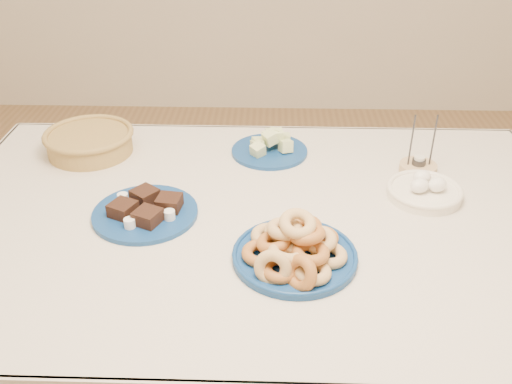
# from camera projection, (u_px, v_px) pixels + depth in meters

# --- Properties ---
(dining_table) EXTENTS (1.71, 1.11, 0.75)m
(dining_table) POSITION_uv_depth(u_px,v_px,m) (257.00, 247.00, 1.55)
(dining_table) COLOR brown
(dining_table) RESTS_ON ground
(donut_platter) EXTENTS (0.38, 0.38, 0.13)m
(donut_platter) POSITION_uv_depth(u_px,v_px,m) (295.00, 249.00, 1.31)
(donut_platter) COLOR navy
(donut_platter) RESTS_ON dining_table
(melon_plate) EXTENTS (0.25, 0.25, 0.08)m
(melon_plate) POSITION_uv_depth(u_px,v_px,m) (270.00, 147.00, 1.79)
(melon_plate) COLOR navy
(melon_plate) RESTS_ON dining_table
(brownie_plate) EXTENTS (0.34, 0.34, 0.05)m
(brownie_plate) POSITION_uv_depth(u_px,v_px,m) (145.00, 211.00, 1.48)
(brownie_plate) COLOR navy
(brownie_plate) RESTS_ON dining_table
(wicker_basket) EXTENTS (0.36, 0.36, 0.07)m
(wicker_basket) POSITION_uv_depth(u_px,v_px,m) (90.00, 141.00, 1.78)
(wicker_basket) COLOR olive
(wicker_basket) RESTS_ON dining_table
(candle_holder) EXTENTS (0.11, 0.11, 0.18)m
(candle_holder) POSITION_uv_depth(u_px,v_px,m) (418.00, 167.00, 1.68)
(candle_holder) COLOR tan
(candle_holder) RESTS_ON dining_table
(egg_bowl) EXTENTS (0.26, 0.26, 0.07)m
(egg_bowl) POSITION_uv_depth(u_px,v_px,m) (425.00, 190.00, 1.56)
(egg_bowl) COLOR white
(egg_bowl) RESTS_ON dining_table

